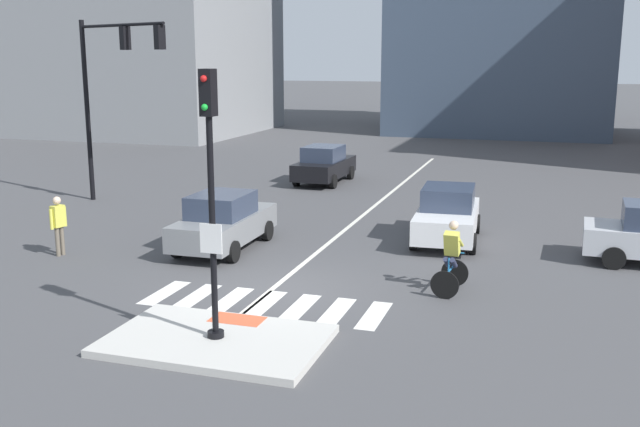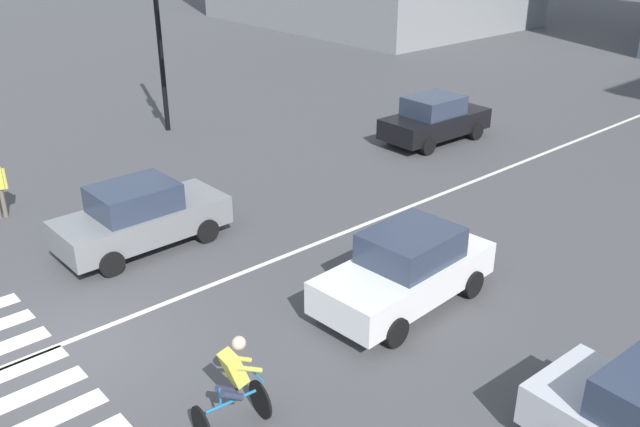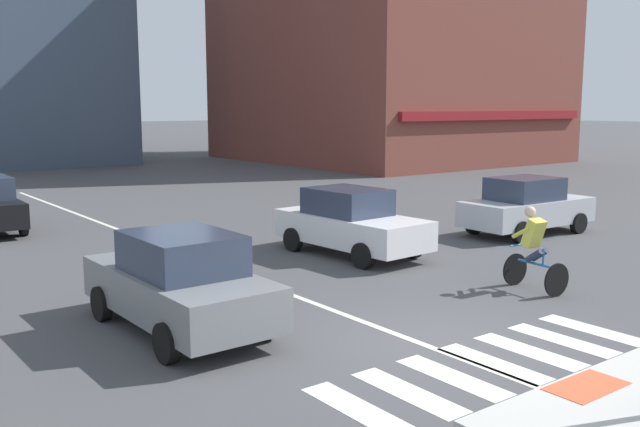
{
  "view_description": "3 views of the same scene",
  "coord_description": "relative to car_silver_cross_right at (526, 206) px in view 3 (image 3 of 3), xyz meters",
  "views": [
    {
      "loc": [
        5.91,
        -15.39,
        5.4
      ],
      "look_at": [
        0.05,
        2.93,
        1.26
      ],
      "focal_mm": 40.79,
      "sensor_mm": 36.0,
      "label": 1
    },
    {
      "loc": [
        11.1,
        -3.43,
        7.62
      ],
      "look_at": [
        0.99,
        5.41,
        1.51
      ],
      "focal_mm": 38.05,
      "sensor_mm": 36.0,
      "label": 2
    },
    {
      "loc": [
        -7.71,
        -7.12,
        3.66
      ],
      "look_at": [
        0.68,
        4.01,
        1.49
      ],
      "focal_mm": 39.08,
      "sensor_mm": 36.0,
      "label": 3
    }
  ],
  "objects": [
    {
      "name": "ground_plane",
      "position": [
        -8.9,
        -5.06,
        -0.81
      ],
      "size": [
        300.0,
        300.0,
        0.0
      ],
      "primitive_type": "plane",
      "color": "#474749"
    },
    {
      "name": "tactile_pad_front",
      "position": [
        -8.9,
        -7.55,
        -0.66
      ],
      "size": [
        1.1,
        0.6,
        0.01
      ],
      "primitive_type": "cube",
      "color": "#DB5B38",
      "rests_on": "traffic_island"
    },
    {
      "name": "crosswalk_stripe_a",
      "position": [
        -11.42,
        -6.08,
        -0.81
      ],
      "size": [
        0.44,
        1.8,
        0.01
      ],
      "primitive_type": "cube",
      "color": "silver",
      "rests_on": "ground"
    },
    {
      "name": "crosswalk_stripe_b",
      "position": [
        -10.58,
        -6.08,
        -0.81
      ],
      "size": [
        0.44,
        1.8,
        0.01
      ],
      "primitive_type": "cube",
      "color": "silver",
      "rests_on": "ground"
    },
    {
      "name": "crosswalk_stripe_c",
      "position": [
        -9.74,
        -6.08,
        -0.81
      ],
      "size": [
        0.44,
        1.8,
        0.01
      ],
      "primitive_type": "cube",
      "color": "silver",
      "rests_on": "ground"
    },
    {
      "name": "crosswalk_stripe_d",
      "position": [
        -8.9,
        -6.08,
        -0.81
      ],
      "size": [
        0.44,
        1.8,
        0.01
      ],
      "primitive_type": "cube",
      "color": "silver",
      "rests_on": "ground"
    },
    {
      "name": "crosswalk_stripe_e",
      "position": [
        -8.06,
        -6.08,
        -0.81
      ],
      "size": [
        0.44,
        1.8,
        0.01
      ],
      "primitive_type": "cube",
      "color": "silver",
      "rests_on": "ground"
    },
    {
      "name": "crosswalk_stripe_f",
      "position": [
        -7.22,
        -6.08,
        -0.81
      ],
      "size": [
        0.44,
        1.8,
        0.01
      ],
      "primitive_type": "cube",
      "color": "silver",
      "rests_on": "ground"
    },
    {
      "name": "crosswalk_stripe_g",
      "position": [
        -6.38,
        -6.08,
        -0.81
      ],
      "size": [
        0.44,
        1.8,
        0.01
      ],
      "primitive_type": "cube",
      "color": "silver",
      "rests_on": "ground"
    },
    {
      "name": "lane_centre_line",
      "position": [
        -9.12,
        4.94,
        -0.81
      ],
      "size": [
        0.14,
        28.0,
        0.01
      ],
      "primitive_type": "cube",
      "color": "silver",
      "rests_on": "ground"
    },
    {
      "name": "building_far_block",
      "position": [
        16.05,
        23.69,
        8.38
      ],
      "size": [
        17.71,
        19.62,
        18.35
      ],
      "color": "brown",
      "rests_on": "ground"
    },
    {
      "name": "car_silver_cross_right",
      "position": [
        0.0,
        0.0,
        0.0
      ],
      "size": [
        4.15,
        1.95,
        1.64
      ],
      "color": "silver",
      "rests_on": "ground"
    },
    {
      "name": "car_grey_westbound_near",
      "position": [
        -11.8,
        -2.0,
        0.0
      ],
      "size": [
        1.88,
        4.12,
        1.64
      ],
      "color": "slate",
      "rests_on": "ground"
    },
    {
      "name": "car_white_eastbound_mid",
      "position": [
        -5.82,
        0.88,
        0.0
      ],
      "size": [
        2.03,
        4.19,
        1.64
      ],
      "color": "white",
      "rests_on": "ground"
    },
    {
      "name": "cyclist",
      "position": [
        -5.06,
        -3.93,
        0.06
      ],
      "size": [
        0.75,
        1.14,
        1.68
      ],
      "color": "black",
      "rests_on": "ground"
    }
  ]
}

